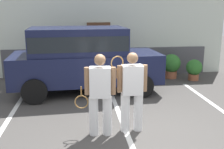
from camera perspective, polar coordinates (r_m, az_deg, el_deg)
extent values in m
plane|color=#423F3D|center=(5.86, 4.56, -12.76)|extent=(40.00, 40.00, 0.00)
cube|color=silver|center=(7.34, -20.53, -7.98)|extent=(0.12, 4.40, 0.01)
cube|color=silver|center=(7.19, 1.21, -7.52)|extent=(0.12, 4.40, 0.01)
cube|color=silver|center=(8.02, 20.93, -6.17)|extent=(0.12, 4.40, 0.01)
cube|color=silver|center=(10.79, -1.20, 9.35)|extent=(9.59, 0.30, 3.57)
cube|color=#4C4C51|center=(10.76, -1.06, 2.70)|extent=(8.06, 0.10, 1.10)
cube|color=brown|center=(10.62, -2.80, 5.28)|extent=(0.90, 0.06, 2.10)
cube|color=#141938|center=(8.65, -5.43, 1.60)|extent=(4.70, 2.16, 0.90)
cube|color=#141938|center=(8.50, -7.25, 7.15)|extent=(3.00, 1.93, 0.80)
cube|color=black|center=(8.50, -7.25, 7.01)|extent=(2.94, 1.94, 0.44)
cylinder|color=black|center=(9.91, 3.10, 0.59)|extent=(0.73, 0.30, 0.72)
cylinder|color=black|center=(8.13, 6.19, -2.40)|extent=(0.73, 0.30, 0.72)
cylinder|color=black|center=(9.69, -15.04, -0.17)|extent=(0.73, 0.30, 0.72)
cylinder|color=black|center=(7.86, -16.08, -3.45)|extent=(0.73, 0.30, 0.72)
cylinder|color=white|center=(5.73, -1.00, -8.71)|extent=(0.20, 0.20, 0.84)
cylinder|color=white|center=(5.74, -3.89, -8.73)|extent=(0.20, 0.20, 0.84)
cube|color=white|center=(5.50, -2.53, -1.64)|extent=(0.45, 0.31, 0.63)
sphere|color=#8C6647|center=(5.39, -2.58, 3.12)|extent=(0.23, 0.23, 0.23)
cylinder|color=#8C6647|center=(5.49, 0.27, -1.35)|extent=(0.11, 0.11, 0.57)
cylinder|color=#8C6647|center=(5.50, -5.32, -1.39)|extent=(0.11, 0.11, 0.57)
torus|color=olive|center=(5.70, -6.46, -5.79)|extent=(0.37, 0.06, 0.37)
cylinder|color=olive|center=(5.62, -6.53, -3.53)|extent=(0.03, 0.03, 0.20)
cylinder|color=white|center=(5.95, 5.54, -7.92)|extent=(0.20, 0.20, 0.84)
cylinder|color=white|center=(5.89, 2.80, -8.09)|extent=(0.20, 0.20, 0.84)
cube|color=white|center=(5.69, 4.31, -1.12)|extent=(0.43, 0.28, 0.63)
sphere|color=#8C6647|center=(5.59, 4.39, 3.49)|extent=(0.23, 0.23, 0.23)
cylinder|color=#8C6647|center=(5.74, 6.93, -0.76)|extent=(0.11, 0.11, 0.57)
cylinder|color=#8C6647|center=(5.63, 1.64, -0.96)|extent=(0.11, 0.11, 0.57)
torus|color=olive|center=(5.60, 1.11, 2.49)|extent=(0.29, 0.11, 0.29)
cylinder|color=olive|center=(5.65, 1.10, 0.15)|extent=(0.03, 0.03, 0.20)
cylinder|color=#9E5638|center=(10.67, 12.30, 0.02)|extent=(0.45, 0.45, 0.28)
sphere|color=#2D6B28|center=(10.58, 12.42, 2.33)|extent=(0.71, 0.71, 0.71)
cylinder|color=#9E5638|center=(10.58, 16.84, -0.49)|extent=(0.38, 0.38, 0.23)
sphere|color=#2D6B28|center=(10.50, 16.98, 1.45)|extent=(0.59, 0.59, 0.59)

